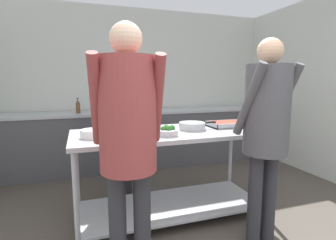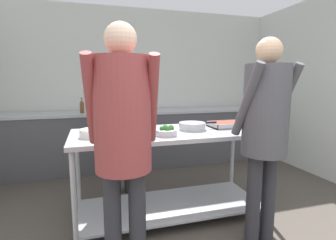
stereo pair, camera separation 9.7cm
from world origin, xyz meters
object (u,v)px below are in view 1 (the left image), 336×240
Objects in this scene: plate_stack at (93,133)px; guest_serving_right at (266,121)px; guest_serving_left at (128,129)px; serving_tray_roast at (227,124)px; cook_behind_counter at (119,113)px; serving_tray_vegetables at (133,135)px; sauce_pan at (192,126)px; water_bottle at (78,106)px; broccoli_bowl at (168,131)px.

plate_stack is 1.52m from guest_serving_right.
plate_stack is at bearing 105.36° from guest_serving_left.
cook_behind_counter reaches higher than serving_tray_roast.
serving_tray_roast is at bearing 33.26° from guest_serving_left.
serving_tray_roast is 0.22× the size of guest_serving_left.
guest_serving_right is (-0.07, -0.73, 0.15)m from serving_tray_roast.
serving_tray_vegetables is at bearing 154.63° from guest_serving_right.
plate_stack is at bearing -175.77° from serving_tray_roast.
guest_serving_right is at bearing -54.03° from cook_behind_counter.
sauce_pan is 1.80× the size of water_bottle.
sauce_pan is 0.98m from cook_behind_counter.
plate_stack is 1.00× the size of water_bottle.
serving_tray_roast is at bearing -45.64° from water_bottle.
cook_behind_counter is at bearing 132.51° from sauce_pan.
water_bottle is at bearing 124.61° from sauce_pan.
serving_tray_vegetables is 0.33m from broccoli_bowl.
sauce_pan is (0.67, 0.20, 0.02)m from serving_tray_vegetables.
cook_behind_counter reaches higher than water_bottle.
guest_serving_right is at bearing -95.74° from serving_tray_roast.
guest_serving_left is 1.01× the size of guest_serving_right.
guest_serving_right reaches higher than plate_stack.
broccoli_bowl is at bearing 145.65° from guest_serving_right.
broccoli_bowl is at bearing -66.81° from water_bottle.
water_bottle is (-1.14, 1.65, 0.08)m from sauce_pan.
water_bottle is at bearing 94.37° from plate_stack.
cook_behind_counter is at bearing -62.74° from water_bottle.
guest_serving_left is 1.52m from cook_behind_counter.
cook_behind_counter is at bearing 148.15° from serving_tray_roast.
serving_tray_roast is 2.26m from water_bottle.
plate_stack is 0.14× the size of cook_behind_counter.
guest_serving_right is (1.38, -0.62, 0.14)m from plate_stack.
sauce_pan is 1.04× the size of serving_tray_roast.
serving_tray_vegetables is 0.23× the size of cook_behind_counter.
guest_serving_right is at bearing -24.41° from plate_stack.
serving_tray_roast is 0.23× the size of guest_serving_right.
cook_behind_counter is at bearing 108.84° from broccoli_bowl.
plate_stack is at bearing -113.82° from cook_behind_counter.
sauce_pan is 0.23× the size of guest_serving_left.
water_bottle reaches higher than plate_stack.
plate_stack reaches higher than serving_tray_roast.
broccoli_bowl is 2.03m from water_bottle.
guest_serving_left is 1.07× the size of cook_behind_counter.
plate_stack is 0.55× the size of sauce_pan.
guest_serving_left is (-0.14, -0.58, 0.17)m from serving_tray_vegetables.
water_bottle is at bearing 113.19° from broccoli_bowl.
sauce_pan is 0.80m from guest_serving_right.
cook_behind_counter is 7.24× the size of water_bottle.
guest_serving_left is at bearing -129.26° from broccoli_bowl.
guest_serving_left reaches higher than water_bottle.
plate_stack is 0.13× the size of guest_serving_left.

